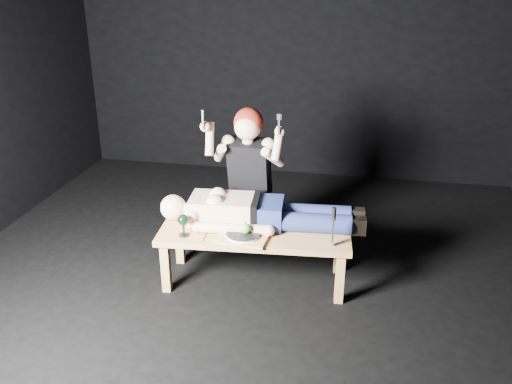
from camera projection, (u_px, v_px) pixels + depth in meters
ground at (250, 280)px, 4.37m from camera, size 5.00×5.00×0.00m
back_wall at (296, 46)px, 6.04m from camera, size 5.00×0.00×5.00m
table at (255, 256)px, 4.27m from camera, size 1.50×0.67×0.45m
lying_man at (262, 209)px, 4.23m from camera, size 1.50×0.57×0.26m
kneeling_woman at (252, 179)px, 4.58m from camera, size 0.74×0.83×1.34m
serving_tray at (243, 237)px, 4.06m from camera, size 0.39×0.29×0.02m
plate at (243, 235)px, 4.05m from camera, size 0.26×0.26×0.02m
apple at (246, 229)px, 4.03m from camera, size 0.08×0.08×0.08m
goblet at (183, 225)px, 4.07m from camera, size 0.09×0.09×0.17m
fork_flat at (204, 237)px, 4.08m from camera, size 0.02×0.16×0.01m
knife_flat at (263, 242)px, 4.00m from camera, size 0.03×0.16×0.01m
spoon_flat at (251, 234)px, 4.13m from camera, size 0.09×0.14×0.01m
carving_knife at (333, 227)px, 3.90m from camera, size 0.04×0.05×0.30m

